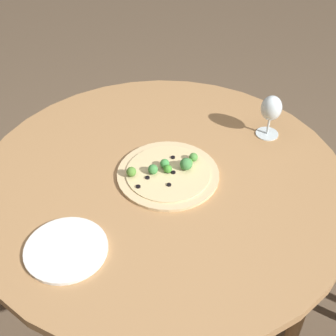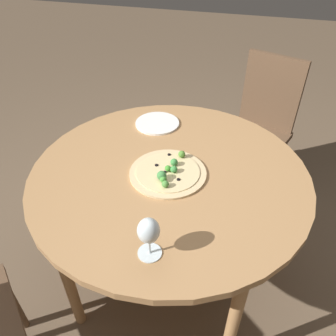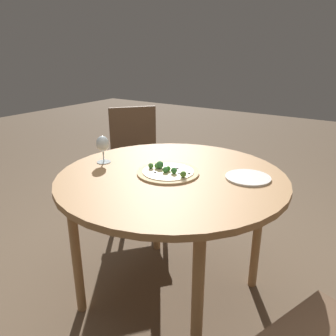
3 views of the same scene
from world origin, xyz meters
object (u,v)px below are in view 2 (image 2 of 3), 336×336
(chair, at_px, (259,125))
(pizza, at_px, (168,172))
(wine_glass, at_px, (149,232))
(plate_near, at_px, (157,123))

(chair, distance_m, pizza, 1.07)
(pizza, xyz_separation_m, wine_glass, (0.05, -0.40, 0.09))
(pizza, xyz_separation_m, plate_near, (-0.16, 0.37, -0.00))
(wine_glass, xyz_separation_m, plate_near, (-0.22, 0.77, -0.10))
(pizza, relative_size, plate_near, 1.44)
(wine_glass, bearing_deg, chair, 77.59)
(chair, height_order, wine_glass, chair)
(pizza, bearing_deg, plate_near, 113.79)
(chair, bearing_deg, wine_glass, -81.82)
(pizza, bearing_deg, chair, 69.96)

